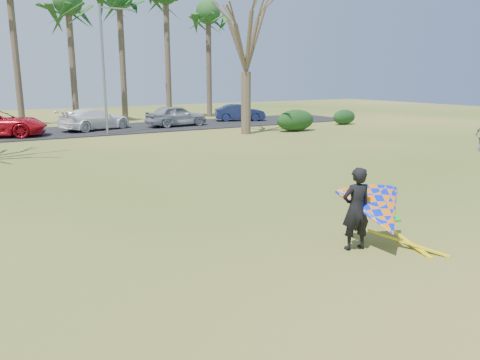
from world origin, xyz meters
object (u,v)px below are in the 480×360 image
bare_tree_right (246,29)px  streetlight (106,64)px  car_4 (176,116)px  car_5 (240,112)px  kite_flyer (376,211)px  car_3 (95,119)px

bare_tree_right → streetlight: (-7.84, 4.00, -2.10)m
car_4 → car_5: size_ratio=1.10×
car_5 → kite_flyer: 29.63m
car_4 → car_5: (6.25, 1.26, -0.09)m
car_4 → car_5: 6.37m
car_5 → kite_flyer: size_ratio=1.73×
car_5 → car_4: bearing=122.4°
streetlight → car_3: bearing=92.8°
car_4 → kite_flyer: 26.35m
streetlight → car_4: (5.64, 2.32, -3.63)m
car_3 → car_4: size_ratio=1.11×
car_3 → car_5: car_3 is taller
bare_tree_right → kite_flyer: bare_tree_right is taller
streetlight → car_5: bearing=16.8°
streetlight → kite_flyer: 23.55m
car_5 → kite_flyer: bearing=176.0°
car_5 → kite_flyer: kite_flyer is taller
car_3 → car_5: bearing=-108.3°
streetlight → car_5: streetlight is taller
car_3 → kite_flyer: bearing=157.7°
car_5 → car_3: bearing=113.9°
streetlight → car_5: 12.96m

